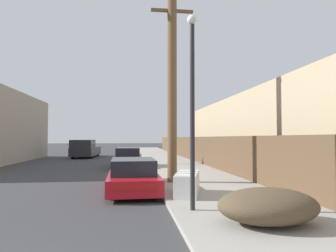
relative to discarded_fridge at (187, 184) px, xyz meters
name	(u,v)px	position (x,y,z in m)	size (l,w,h in m)	color
sidewalk_curb	(166,159)	(1.30, 16.77, -0.41)	(4.20, 63.00, 0.12)	#9E998E
discarded_fridge	(187,184)	(0.00, 0.00, 0.00)	(1.15, 1.93, 0.73)	silver
parked_sports_car_red	(133,176)	(-1.72, 1.58, 0.07)	(1.84, 4.72, 1.19)	red
car_parked_mid	(128,158)	(-1.92, 10.37, 0.14)	(1.88, 4.52, 1.31)	#5B1E19
pickup_truck	(85,149)	(-6.24, 20.95, 0.41)	(2.37, 5.97, 1.76)	#232328
utility_pole	(172,84)	(-0.09, 2.85, 3.71)	(1.80, 0.39, 8.00)	brown
street_lamp	(192,96)	(-0.25, -2.02, 2.53)	(0.26, 0.26, 5.00)	#232326
brush_pile	(268,206)	(1.07, -3.42, 0.02)	(2.16, 1.63, 0.75)	brown
wooden_fence	(189,148)	(3.25, 16.08, 0.60)	(0.08, 42.05, 1.90)	brown
building_right_house	(285,133)	(7.19, 7.01, 1.74)	(6.00, 21.85, 4.44)	tan
pedestrian	(170,151)	(0.99, 11.36, 0.54)	(0.34, 0.34, 1.74)	#282D42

